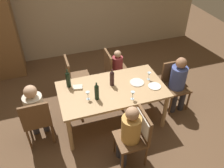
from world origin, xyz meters
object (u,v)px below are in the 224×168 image
(dinner_plate_host, at_px, (137,82))
(dinner_plate_guest_left, at_px, (155,86))
(person_man_guest, at_px, (35,109))
(chair_far_right, at_px, (113,69))
(wine_glass_centre, at_px, (133,94))
(wine_glass_near_right, at_px, (149,74))
(wine_bottle_tall_green, at_px, (97,92))
(person_man_bearded, at_px, (129,132))
(person_child_small, at_px, (119,67))
(wine_glass_near_left, at_px, (88,94))
(dining_table, at_px, (112,92))
(person_woman_host, at_px, (178,81))
(chair_left_end, at_px, (37,119))
(wine_bottle_short_olive, at_px, (112,78))
(chair_right_end, at_px, (174,82))
(chair_near, at_px, (139,131))
(wine_bottle_dark_red, at_px, (68,79))
(chair_far_left, at_px, (74,76))

(dinner_plate_host, distance_m, dinner_plate_guest_left, 0.31)
(person_man_guest, xyz_separation_m, dinner_plate_guest_left, (1.98, -0.20, 0.11))
(chair_far_right, relative_size, wine_glass_centre, 6.17)
(wine_glass_near_right, bearing_deg, wine_bottle_tall_green, -167.97)
(person_man_bearded, distance_m, person_man_guest, 1.54)
(person_child_small, distance_m, dinner_plate_guest_left, 1.10)
(wine_glass_near_right, bearing_deg, dinner_plate_host, -173.54)
(chair_far_right, distance_m, person_man_guest, 1.81)
(person_child_small, height_order, wine_glass_near_left, person_child_small)
(dining_table, bearing_deg, person_woman_host, -1.15)
(wine_glass_centre, relative_size, dinner_plate_guest_left, 0.67)
(chair_left_end, xyz_separation_m, wine_glass_near_right, (1.98, 0.14, 0.33))
(chair_left_end, relative_size, dinner_plate_guest_left, 4.17)
(chair_left_end, distance_m, person_child_small, 1.96)
(wine_bottle_short_olive, bearing_deg, wine_glass_near_right, -4.73)
(chair_right_end, xyz_separation_m, person_child_small, (-0.85, 0.78, 0.03))
(person_child_small, bearing_deg, chair_near, -9.90)
(dining_table, height_order, wine_glass_near_left, wine_glass_near_left)
(wine_bottle_short_olive, distance_m, wine_glass_centre, 0.49)
(wine_bottle_dark_red, distance_m, dinner_plate_guest_left, 1.46)
(chair_left_end, xyz_separation_m, wine_glass_near_left, (0.84, -0.04, 0.33))
(person_man_guest, bearing_deg, wine_glass_near_right, 0.65)
(person_man_bearded, relative_size, wine_bottle_dark_red, 3.20)
(person_man_bearded, bearing_deg, dinner_plate_host, -28.67)
(dining_table, height_order, chair_right_end, chair_right_end)
(person_woman_host, relative_size, person_child_small, 1.19)
(chair_far_left, height_order, wine_bottle_short_olive, wine_bottle_short_olive)
(dinner_plate_guest_left, bearing_deg, chair_far_left, 138.99)
(person_child_small, bearing_deg, wine_glass_centre, -9.32)
(person_man_bearded, height_order, person_man_guest, person_man_guest)
(dinner_plate_guest_left, bearing_deg, chair_far_right, 110.51)
(chair_right_end, height_order, dinner_plate_guest_left, chair_right_end)
(person_man_bearded, xyz_separation_m, person_man_guest, (-1.25, 0.90, 0.01))
(chair_far_left, distance_m, dinner_plate_guest_left, 1.60)
(wine_bottle_tall_green, distance_m, wine_glass_near_right, 1.03)
(person_man_guest, relative_size, wine_glass_near_left, 7.51)
(chair_right_end, relative_size, wine_glass_near_right, 6.17)
(wine_bottle_short_olive, bearing_deg, person_woman_host, -5.91)
(chair_far_right, distance_m, wine_glass_near_left, 1.30)
(person_child_small, relative_size, wine_bottle_short_olive, 2.94)
(dinner_plate_guest_left, bearing_deg, person_woman_host, 14.15)
(wine_bottle_tall_green, xyz_separation_m, wine_bottle_short_olive, (0.34, 0.27, 0.00))
(chair_near, height_order, person_child_small, person_child_small)
(chair_left_end, bearing_deg, dinner_plate_guest_left, -2.38)
(person_child_small, height_order, wine_glass_near_right, person_child_small)
(person_man_guest, bearing_deg, wine_bottle_dark_red, 23.74)
(chair_far_right, xyz_separation_m, wine_bottle_tall_green, (-0.62, -1.04, 0.37))
(chair_near, distance_m, dinner_plate_guest_left, 0.93)
(dining_table, height_order, wine_bottle_short_olive, wine_bottle_short_olive)
(dining_table, xyz_separation_m, dinner_plate_guest_left, (0.71, -0.17, 0.09))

